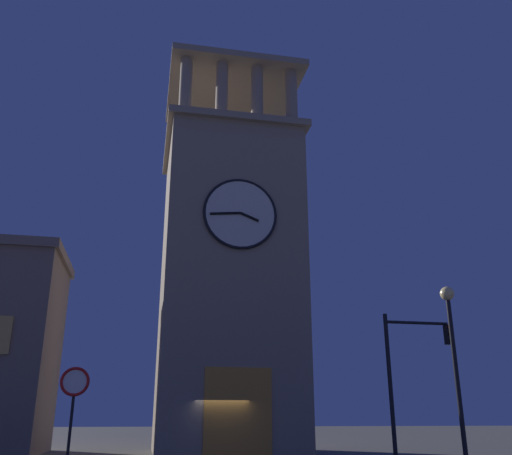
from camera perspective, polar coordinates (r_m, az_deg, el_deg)
name	(u,v)px	position (r m, az deg, el deg)	size (l,w,h in m)	color
clocktower	(228,277)	(31.70, -2.90, -5.16)	(8.00, 8.38, 24.28)	gray
traffic_signal_near	(410,363)	(22.42, 15.64, -13.39)	(2.80, 0.41, 5.55)	black
street_lamp	(453,343)	(18.21, 19.69, -11.18)	(0.44, 0.44, 5.64)	black
no_horn_sign	(74,392)	(16.27, -18.32, -15.82)	(0.78, 0.14, 3.04)	black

